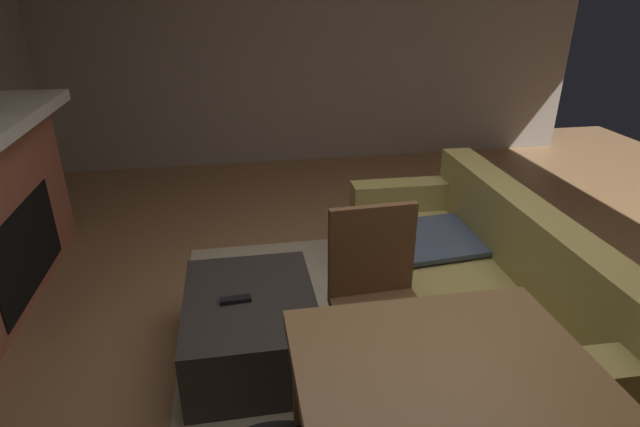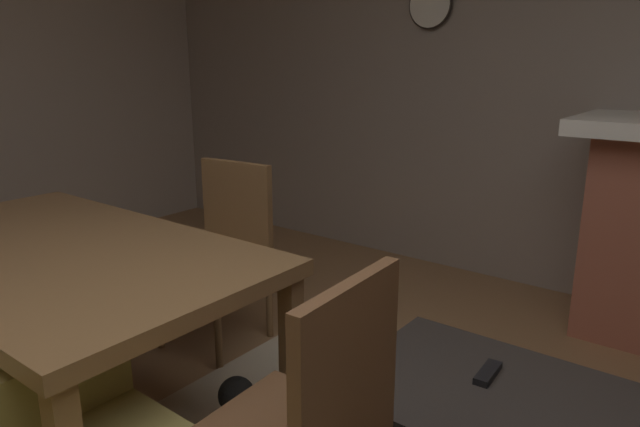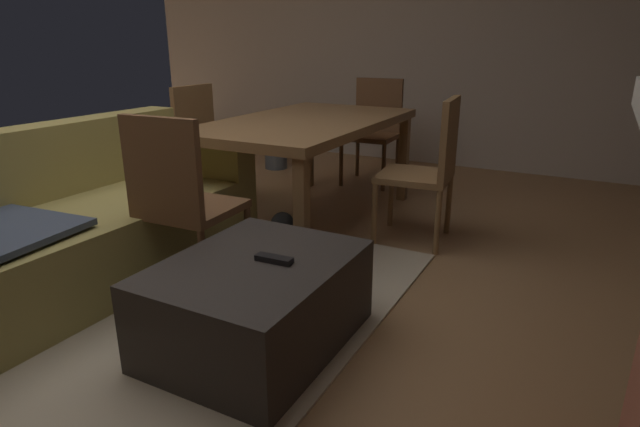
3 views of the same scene
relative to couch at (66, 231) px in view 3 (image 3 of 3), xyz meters
name	(u,v)px [view 3 (image 3 of 3)]	position (x,y,z in m)	size (l,w,h in m)	color
floor	(148,284)	(0.17, -0.38, -0.30)	(8.74, 8.74, 0.00)	olive
wall_right_window_side	(393,32)	(3.81, -0.38, 1.04)	(0.12, 6.19, 2.68)	#B2A59B
area_rug	(158,311)	(-0.03, -0.65, -0.30)	(2.60, 2.00, 0.01)	tan
couch	(66,231)	(0.00, 0.00, 0.00)	(2.09, 0.90, 0.82)	#9E8E4C
ottoman_coffee_table	(257,304)	(-0.03, -1.24, -0.10)	(0.89, 0.69, 0.39)	#2D2826
tv_remote	(274,259)	(0.00, -1.31, 0.11)	(0.05, 0.16, 0.02)	black
dining_table	(305,129)	(1.50, -0.62, 0.37)	(1.78, 1.01, 0.74)	brown
dining_chair_west	(180,196)	(0.21, -0.62, 0.22)	(0.46, 0.46, 0.93)	brown
dining_chair_east	(374,125)	(2.78, -0.61, 0.22)	(0.46, 0.46, 0.93)	brown
dining_chair_north	(206,139)	(1.50, 0.28, 0.22)	(0.44, 0.44, 0.93)	brown
dining_chair_south	(430,163)	(1.51, -1.51, 0.22)	(0.48, 0.48, 0.93)	brown
potted_plant	(276,140)	(2.77, 0.46, 0.00)	(0.34, 0.34, 0.53)	#474C51
small_dog	(308,246)	(0.72, -1.07, -0.15)	(0.31, 0.57, 0.26)	black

